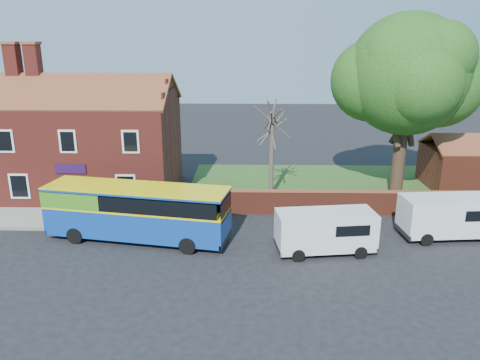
{
  "coord_description": "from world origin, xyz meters",
  "views": [
    {
      "loc": [
        4.54,
        -21.26,
        10.85
      ],
      "look_at": [
        3.97,
        5.0,
        2.87
      ],
      "focal_mm": 35.0,
      "sensor_mm": 36.0,
      "label": 1
    }
  ],
  "objects_px": {
    "bus": "(132,210)",
    "van_far": "(451,215)",
    "large_tree": "(407,78)",
    "van_near": "(326,230)"
  },
  "relations": [
    {
      "from": "large_tree",
      "to": "van_near",
      "type": "bearing_deg",
      "value": -124.1
    },
    {
      "from": "large_tree",
      "to": "van_far",
      "type": "bearing_deg",
      "value": -85.18
    },
    {
      "from": "bus",
      "to": "van_far",
      "type": "xyz_separation_m",
      "value": [
        17.82,
        0.64,
        -0.42
      ]
    },
    {
      "from": "van_far",
      "to": "large_tree",
      "type": "bearing_deg",
      "value": 89.78
    },
    {
      "from": "van_near",
      "to": "van_far",
      "type": "xyz_separation_m",
      "value": [
        7.32,
        2.07,
        0.08
      ]
    },
    {
      "from": "van_near",
      "to": "large_tree",
      "type": "height_order",
      "value": "large_tree"
    },
    {
      "from": "van_far",
      "to": "van_near",
      "type": "bearing_deg",
      "value": -169.25
    },
    {
      "from": "van_near",
      "to": "large_tree",
      "type": "xyz_separation_m",
      "value": [
        6.66,
        9.84,
        7.0
      ]
    },
    {
      "from": "van_far",
      "to": "large_tree",
      "type": "xyz_separation_m",
      "value": [
        -0.66,
        7.77,
        6.92
      ]
    },
    {
      "from": "bus",
      "to": "van_far",
      "type": "height_order",
      "value": "bus"
    }
  ]
}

